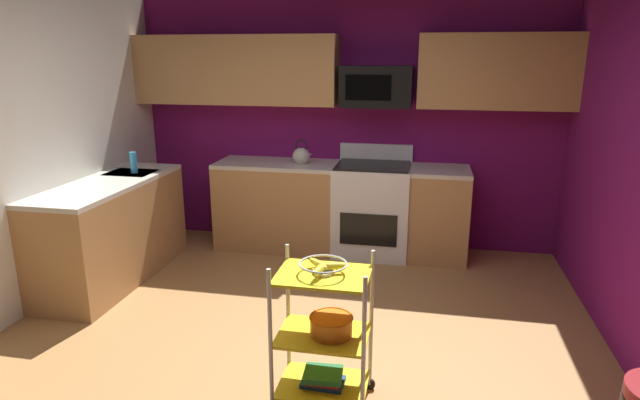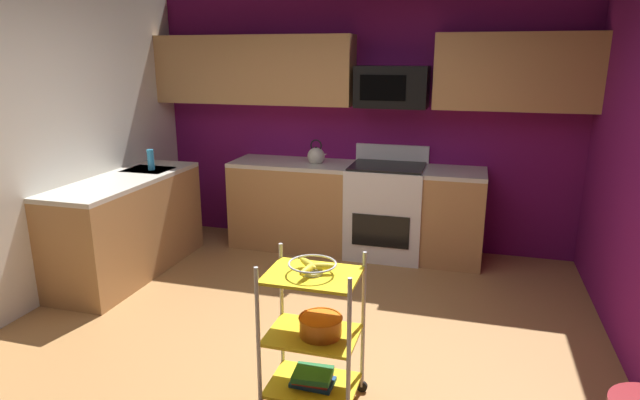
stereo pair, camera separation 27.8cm
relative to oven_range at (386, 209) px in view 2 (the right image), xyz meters
The scene contains 13 objects.
floor 2.19m from the oven_range, 99.17° to the right, with size 4.40×4.80×0.04m, color #A87542.
wall_back 0.95m from the oven_range, 136.15° to the left, with size 4.52×0.06×2.60m, color #6B1156.
wall_left 3.42m from the oven_range, 140.69° to the right, with size 0.06×4.80×2.60m, color silver.
counter_run 1.19m from the oven_range, 157.43° to the right, with size 3.50×2.29×0.92m.
oven_range is the anchor object (origin of this frame).
upper_cabinets 1.44m from the oven_range, 162.46° to the left, with size 4.40×0.33×0.70m.
microwave 1.23m from the oven_range, 90.26° to the left, with size 0.70×0.39×0.40m.
rolling_cart 2.57m from the oven_range, 90.18° to the right, with size 0.58×0.41×0.91m.
fruit_bowl 2.60m from the oven_range, 90.18° to the right, with size 0.27×0.27×0.07m.
mixing_bowl_large 2.57m from the oven_range, 89.13° to the right, with size 0.25×0.25×0.11m.
book_stack 2.59m from the oven_range, 90.18° to the right, with size 0.25×0.20×0.08m.
kettle 0.91m from the oven_range, behind, with size 0.21×0.18×0.26m.
dish_soap_bottle 2.39m from the oven_range, 160.67° to the right, with size 0.06×0.06×0.20m, color #2D8CBF.
Camera 2 is at (1.13, -3.09, 2.00)m, focal length 29.86 mm.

